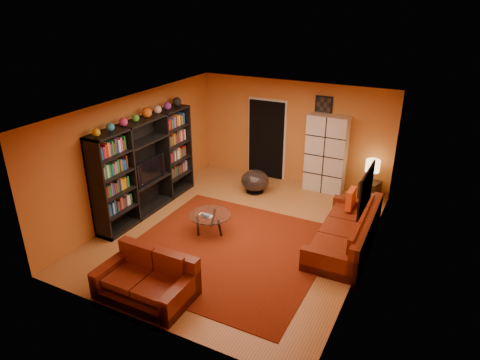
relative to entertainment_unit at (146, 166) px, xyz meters
The scene contains 20 objects.
floor 2.51m from the entertainment_unit, ahead, with size 6.00×6.00×0.00m, color brown.
ceiling 2.75m from the entertainment_unit, ahead, with size 6.00×6.00×0.00m, color white.
wall_back 3.77m from the entertainment_unit, 52.83° to the left, with size 6.00×6.00×0.00m, color #BB6A29.
wall_front 3.77m from the entertainment_unit, 52.83° to the right, with size 6.00×6.00×0.00m, color #BB6A29.
wall_left 0.34m from the entertainment_unit, behind, with size 6.00×6.00×0.00m, color #BB6A29.
wall_right 4.78m from the entertainment_unit, ahead, with size 6.00×6.00×0.00m, color #BB6A29.
rug 2.69m from the entertainment_unit, 16.42° to the right, with size 3.60×3.60×0.01m, color #501609.
doorway 3.35m from the entertainment_unit, 61.98° to the left, with size 0.95×0.10×2.04m, color black.
wall_art_right 4.80m from the entertainment_unit, ahead, with size 0.03×1.00×0.70m, color black.
wall_art_back 4.36m from the entertainment_unit, 44.57° to the left, with size 0.42×0.03×0.52m, color black.
entertainment_unit is the anchor object (origin of this frame).
tv 0.08m from the entertainment_unit, 31.82° to the right, with size 0.12×0.94×0.54m, color black.
sofa 4.51m from the entertainment_unit, ahead, with size 1.05×2.46×0.85m.
loveseat 3.15m from the entertainment_unit, 52.16° to the right, with size 1.53×0.92×0.85m.
throw_pillow 4.44m from the entertainment_unit, 16.92° to the left, with size 0.12×0.42×0.42m, color #E04D18.
coffee_table 1.93m from the entertainment_unit, ahead, with size 0.84×0.84×0.42m.
storage_cabinet 4.27m from the entertainment_unit, 40.94° to the left, with size 0.96×0.43×1.91m, color beige.
bowl_chair 2.69m from the entertainment_unit, 47.38° to the left, with size 0.69×0.69×0.56m.
side_table 5.18m from the entertainment_unit, 31.48° to the left, with size 0.40×0.40×0.50m, color black.
table_lamp 5.12m from the entertainment_unit, 31.48° to the left, with size 0.32×0.32×0.53m.
Camera 1 is at (3.49, -6.82, 4.52)m, focal length 32.00 mm.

